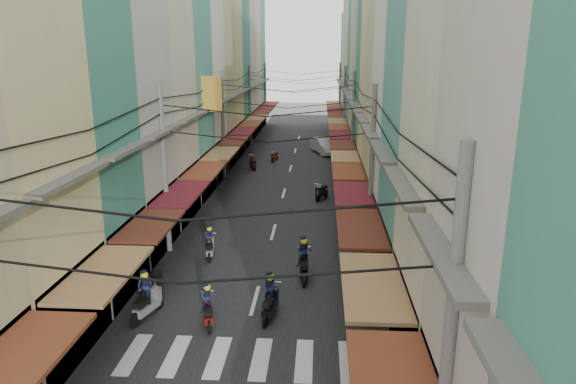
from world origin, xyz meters
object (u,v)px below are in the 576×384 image
at_px(white_car, 324,154).
at_px(bicycle, 408,318).
at_px(traffic_sign, 387,249).
at_px(market_umbrella, 420,248).

relative_size(white_car, bicycle, 3.64).
height_order(white_car, bicycle, white_car).
bearing_deg(traffic_sign, market_umbrella, 28.12).
height_order(bicycle, traffic_sign, traffic_sign).
bearing_deg(white_car, market_umbrella, -103.21).
bearing_deg(bicycle, traffic_sign, 37.37).
xyz_separation_m(market_umbrella, traffic_sign, (-1.39, -0.74, 0.20)).
distance_m(white_car, bicycle, 31.86).
bearing_deg(market_umbrella, traffic_sign, -151.88).
relative_size(bicycle, traffic_sign, 0.46).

